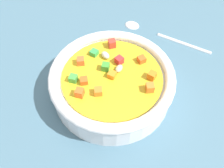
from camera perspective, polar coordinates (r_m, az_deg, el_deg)
ground_plane at (r=47.26cm, az=0.00°, el=-2.52°), size 140.00×140.00×2.00cm
soup_bowl_main at (r=43.99cm, az=-0.01°, el=0.37°), size 20.96×20.96×6.04cm
spoon at (r=56.94cm, az=9.08°, el=11.32°), size 15.06×14.39×0.95cm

